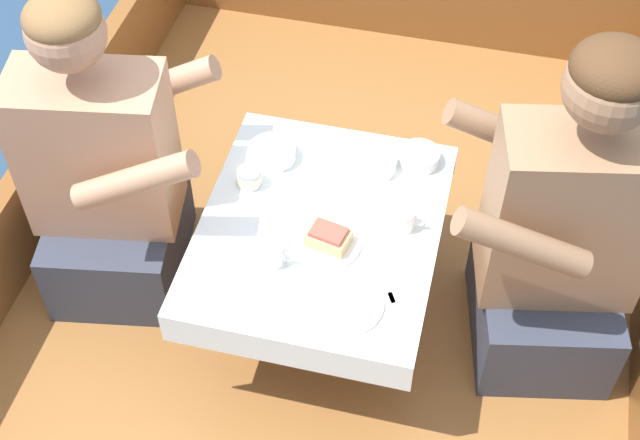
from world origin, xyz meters
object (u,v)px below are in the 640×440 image
object	(u,v)px
coffee_cup_port	(271,254)
sandwich	(328,237)
person_starboard	(560,239)
coffee_cup_starboard	(402,218)
tin_can	(249,177)
person_port	(106,178)

from	to	relation	value
coffee_cup_port	sandwich	bearing A→B (deg)	33.65
person_starboard	coffee_cup_port	distance (m)	0.74
sandwich	coffee_cup_starboard	size ratio (longest dim) A/B	1.24
person_starboard	sandwich	world-z (taller)	person_starboard
coffee_cup_starboard	coffee_cup_port	bearing A→B (deg)	-147.22
tin_can	coffee_cup_port	bearing A→B (deg)	-61.99
sandwich	coffee_cup_port	size ratio (longest dim) A/B	1.23
sandwich	tin_can	distance (m)	0.30
person_port	tin_can	xyz separation A→B (m)	(0.39, 0.08, 0.02)
person_starboard	sandwich	xyz separation A→B (m)	(-0.58, -0.13, -0.00)
person_starboard	tin_can	bearing A→B (deg)	-13.35
person_port	coffee_cup_starboard	bearing A→B (deg)	-8.05
person_starboard	person_port	bearing A→B (deg)	-9.23
coffee_cup_port	coffee_cup_starboard	distance (m)	0.36
person_port	tin_can	distance (m)	0.40
person_starboard	coffee_cup_port	bearing A→B (deg)	5.64
person_port	coffee_cup_port	size ratio (longest dim) A/B	9.99
coffee_cup_starboard	tin_can	distance (m)	0.44
person_starboard	tin_can	distance (m)	0.84
sandwich	coffee_cup_starboard	bearing A→B (deg)	32.12
sandwich	coffee_cup_starboard	xyz separation A→B (m)	(0.17, 0.11, -0.00)
person_port	sandwich	world-z (taller)	person_port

